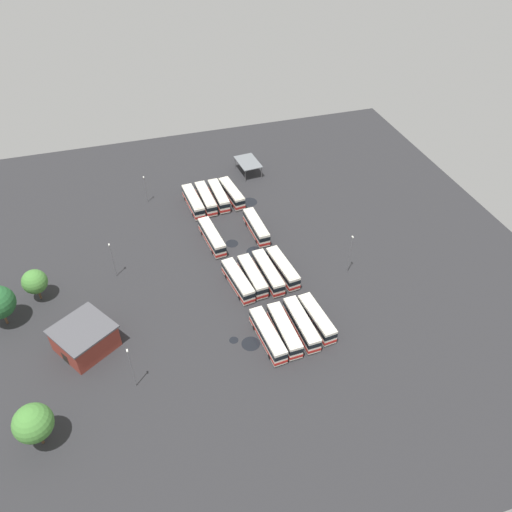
{
  "coord_description": "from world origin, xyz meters",
  "views": [
    {
      "loc": [
        -82.44,
        23.0,
        74.1
      ],
      "look_at": [
        -1.54,
        -1.67,
        1.59
      ],
      "focal_mm": 35.3,
      "sensor_mm": 36.0,
      "label": 1
    }
  ],
  "objects_px": {
    "tree_west_edge": "(33,423)",
    "bus_row1_slot1": "(268,272)",
    "bus_row0_slot1": "(301,324)",
    "maintenance_shelter": "(248,162)",
    "lamp_post_by_building": "(131,367)",
    "bus_row0_slot3": "(268,335)",
    "depot_building": "(85,338)",
    "bus_row0_slot2": "(284,330)",
    "bus_row3_slot3": "(193,201)",
    "bus_row1_slot2": "(252,276)",
    "bus_row2_slot0": "(256,227)",
    "bus_row3_slot0": "(232,193)",
    "bus_row2_slot3": "(212,237)",
    "lamp_post_near_entrance": "(112,259)",
    "bus_row3_slot1": "(219,196)",
    "bus_row0_slot0": "(317,318)",
    "bus_row1_slot0": "(283,268)",
    "lamp_post_far_corner": "(145,188)",
    "bus_row1_slot3": "(238,281)",
    "tree_north_edge": "(35,282)",
    "lamp_post_mid_lot": "(350,253)",
    "bus_row3_slot2": "(206,198)"
  },
  "relations": [
    {
      "from": "bus_row0_slot1",
      "to": "lamp_post_near_entrance",
      "type": "height_order",
      "value": "lamp_post_near_entrance"
    },
    {
      "from": "bus_row1_slot1",
      "to": "bus_row3_slot3",
      "type": "distance_m",
      "value": 32.36
    },
    {
      "from": "bus_row3_slot1",
      "to": "tree_west_edge",
      "type": "bearing_deg",
      "value": 143.27
    },
    {
      "from": "bus_row0_slot2",
      "to": "bus_row3_slot1",
      "type": "relative_size",
      "value": 1.03
    },
    {
      "from": "depot_building",
      "to": "lamp_post_by_building",
      "type": "height_order",
      "value": "lamp_post_by_building"
    },
    {
      "from": "bus_row0_slot3",
      "to": "bus_row1_slot3",
      "type": "relative_size",
      "value": 1.05
    },
    {
      "from": "bus_row0_slot0",
      "to": "bus_row0_slot3",
      "type": "xyz_separation_m",
      "value": [
        -1.24,
        10.32,
        0.0
      ]
    },
    {
      "from": "bus_row0_slot1",
      "to": "lamp_post_mid_lot",
      "type": "xyz_separation_m",
      "value": [
        12.93,
        -15.73,
        3.38
      ]
    },
    {
      "from": "lamp_post_by_building",
      "to": "tree_west_edge",
      "type": "height_order",
      "value": "lamp_post_by_building"
    },
    {
      "from": "lamp_post_far_corner",
      "to": "lamp_post_mid_lot",
      "type": "bearing_deg",
      "value": -136.11
    },
    {
      "from": "depot_building",
      "to": "tree_west_edge",
      "type": "distance_m",
      "value": 19.49
    },
    {
      "from": "bus_row0_slot3",
      "to": "bus_row1_slot1",
      "type": "height_order",
      "value": "same"
    },
    {
      "from": "lamp_post_by_building",
      "to": "bus_row2_slot3",
      "type": "bearing_deg",
      "value": -32.15
    },
    {
      "from": "bus_row0_slot2",
      "to": "maintenance_shelter",
      "type": "distance_m",
      "value": 60.31
    },
    {
      "from": "bus_row1_slot0",
      "to": "lamp_post_far_corner",
      "type": "height_order",
      "value": "lamp_post_far_corner"
    },
    {
      "from": "lamp_post_near_entrance",
      "to": "tree_west_edge",
      "type": "height_order",
      "value": "lamp_post_near_entrance"
    },
    {
      "from": "depot_building",
      "to": "bus_row2_slot3",
      "type": "bearing_deg",
      "value": -51.66
    },
    {
      "from": "bus_row2_slot3",
      "to": "lamp_post_by_building",
      "type": "relative_size",
      "value": 1.28
    },
    {
      "from": "bus_row0_slot3",
      "to": "bus_row3_slot0",
      "type": "xyz_separation_m",
      "value": [
        48.11,
        -5.8,
        -0.0
      ]
    },
    {
      "from": "depot_building",
      "to": "tree_west_edge",
      "type": "bearing_deg",
      "value": 156.6
    },
    {
      "from": "bus_row1_slot0",
      "to": "bus_row1_slot2",
      "type": "bearing_deg",
      "value": 94.67
    },
    {
      "from": "bus_row2_slot0",
      "to": "bus_row3_slot0",
      "type": "distance_m",
      "value": 15.72
    },
    {
      "from": "depot_building",
      "to": "bus_row1_slot2",
      "type": "bearing_deg",
      "value": -77.38
    },
    {
      "from": "tree_west_edge",
      "to": "bus_row1_slot1",
      "type": "bearing_deg",
      "value": -60.77
    },
    {
      "from": "bus_row0_slot2",
      "to": "bus_row3_slot3",
      "type": "height_order",
      "value": "same"
    },
    {
      "from": "lamp_post_near_entrance",
      "to": "bus_row0_slot2",
      "type": "bearing_deg",
      "value": -132.67
    },
    {
      "from": "bus_row3_slot3",
      "to": "depot_building",
      "type": "height_order",
      "value": "depot_building"
    },
    {
      "from": "bus_row0_slot2",
      "to": "bus_row3_slot2",
      "type": "relative_size",
      "value": 1.0
    },
    {
      "from": "bus_row0_slot2",
      "to": "bus_row3_slot3",
      "type": "bearing_deg",
      "value": 9.46
    },
    {
      "from": "lamp_post_far_corner",
      "to": "bus_row1_slot0",
      "type": "bearing_deg",
      "value": -146.34
    },
    {
      "from": "bus_row1_slot2",
      "to": "bus_row3_slot0",
      "type": "height_order",
      "value": "same"
    },
    {
      "from": "bus_row0_slot1",
      "to": "maintenance_shelter",
      "type": "bearing_deg",
      "value": -6.38
    },
    {
      "from": "bus_row0_slot0",
      "to": "depot_building",
      "type": "distance_m",
      "value": 43.54
    },
    {
      "from": "bus_row1_slot0",
      "to": "bus_row2_slot3",
      "type": "height_order",
      "value": "same"
    },
    {
      "from": "bus_row3_slot2",
      "to": "lamp_post_mid_lot",
      "type": "relative_size",
      "value": 1.24
    },
    {
      "from": "lamp_post_near_entrance",
      "to": "lamp_post_mid_lot",
      "type": "xyz_separation_m",
      "value": [
        -13.33,
        -48.4,
        0.47
      ]
    },
    {
      "from": "bus_row3_slot2",
      "to": "bus_row2_slot3",
      "type": "bearing_deg",
      "value": 172.42
    },
    {
      "from": "lamp_post_by_building",
      "to": "bus_row0_slot3",
      "type": "bearing_deg",
      "value": -84.02
    },
    {
      "from": "bus_row2_slot3",
      "to": "depot_building",
      "type": "relative_size",
      "value": 0.93
    },
    {
      "from": "bus_row0_slot3",
      "to": "bus_row2_slot0",
      "type": "relative_size",
      "value": 1.05
    },
    {
      "from": "bus_row0_slot2",
      "to": "lamp_post_near_entrance",
      "type": "bearing_deg",
      "value": 47.33
    },
    {
      "from": "bus_row0_slot2",
      "to": "depot_building",
      "type": "xyz_separation_m",
      "value": [
        8.35,
        35.95,
        0.73
      ]
    },
    {
      "from": "bus_row0_slot1",
      "to": "bus_row3_slot0",
      "type": "height_order",
      "value": "same"
    },
    {
      "from": "bus_row0_slot1",
      "to": "lamp_post_near_entrance",
      "type": "bearing_deg",
      "value": 51.21
    },
    {
      "from": "bus_row1_slot2",
      "to": "tree_west_edge",
      "type": "distance_m",
      "value": 49.33
    },
    {
      "from": "bus_row0_slot0",
      "to": "bus_row1_slot0",
      "type": "height_order",
      "value": "same"
    },
    {
      "from": "bus_row1_slot3",
      "to": "tree_north_edge",
      "type": "xyz_separation_m",
      "value": [
        8.79,
        39.79,
        2.75
      ]
    },
    {
      "from": "maintenance_shelter",
      "to": "lamp_post_near_entrance",
      "type": "relative_size",
      "value": 1.02
    },
    {
      "from": "depot_building",
      "to": "bus_row3_slot1",
      "type": "bearing_deg",
      "value": -41.58
    },
    {
      "from": "bus_row1_slot1",
      "to": "tree_west_edge",
      "type": "bearing_deg",
      "value": 119.23
    }
  ]
}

